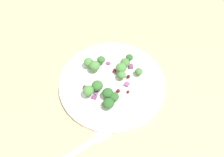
{
  "coord_description": "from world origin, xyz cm",
  "views": [
    {
      "loc": [
        29.11,
        12.64,
        51.49
      ],
      "look_at": [
        -2.66,
        2.67,
        2.7
      ],
      "focal_mm": 37.88,
      "sensor_mm": 36.0,
      "label": 1
    }
  ],
  "objects_px": {
    "broccoli_floret_1": "(114,97)",
    "fork": "(77,151)",
    "broccoli_floret_0": "(101,60)",
    "plate": "(112,83)",
    "broccoli_floret_2": "(129,58)"
  },
  "relations": [
    {
      "from": "broccoli_floret_1",
      "to": "fork",
      "type": "bearing_deg",
      "value": -16.79
    },
    {
      "from": "broccoli_floret_0",
      "to": "plate",
      "type": "bearing_deg",
      "value": 43.93
    },
    {
      "from": "broccoli_floret_0",
      "to": "broccoli_floret_1",
      "type": "xyz_separation_m",
      "value": [
        0.1,
        0.07,
        -0.0
      ]
    },
    {
      "from": "plate",
      "to": "broccoli_floret_2",
      "type": "relative_size",
      "value": 13.73
    },
    {
      "from": "plate",
      "to": "broccoli_floret_1",
      "type": "relative_size",
      "value": 11.38
    },
    {
      "from": "fork",
      "to": "plate",
      "type": "bearing_deg",
      "value": 173.91
    },
    {
      "from": "broccoli_floret_1",
      "to": "fork",
      "type": "xyz_separation_m",
      "value": [
        0.14,
        -0.04,
        -0.03
      ]
    },
    {
      "from": "broccoli_floret_2",
      "to": "broccoli_floret_1",
      "type": "bearing_deg",
      "value": -1.57
    },
    {
      "from": "broccoli_floret_1",
      "to": "plate",
      "type": "bearing_deg",
      "value": -157.43
    },
    {
      "from": "plate",
      "to": "broccoli_floret_0",
      "type": "height_order",
      "value": "broccoli_floret_0"
    },
    {
      "from": "fork",
      "to": "broccoli_floret_2",
      "type": "bearing_deg",
      "value": 170.35
    },
    {
      "from": "fork",
      "to": "broccoli_floret_0",
      "type": "bearing_deg",
      "value": -174.08
    },
    {
      "from": "broccoli_floret_2",
      "to": "fork",
      "type": "xyz_separation_m",
      "value": [
        0.26,
        -0.04,
        -0.03
      ]
    },
    {
      "from": "plate",
      "to": "broccoli_floret_1",
      "type": "distance_m",
      "value": 0.06
    },
    {
      "from": "broccoli_floret_2",
      "to": "plate",
      "type": "bearing_deg",
      "value": -18.17
    }
  ]
}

